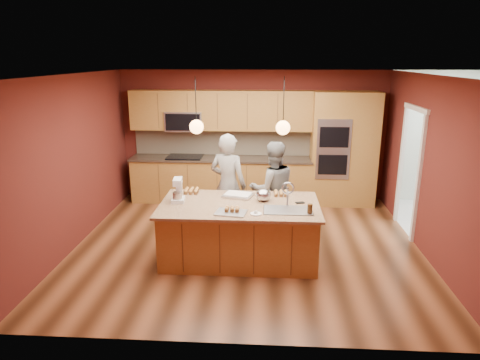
# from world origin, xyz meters

# --- Properties ---
(floor) EXTENTS (5.50, 5.50, 0.00)m
(floor) POSITION_xyz_m (0.00, 0.00, 0.00)
(floor) COLOR #3E2211
(floor) RESTS_ON ground
(ceiling) EXTENTS (5.50, 5.50, 0.00)m
(ceiling) POSITION_xyz_m (0.00, 0.00, 2.70)
(ceiling) COLOR silver
(ceiling) RESTS_ON ground
(wall_back) EXTENTS (5.50, 0.00, 5.50)m
(wall_back) POSITION_xyz_m (0.00, 2.50, 1.35)
(wall_back) COLOR #541B16
(wall_back) RESTS_ON ground
(wall_front) EXTENTS (5.50, 0.00, 5.50)m
(wall_front) POSITION_xyz_m (0.00, -2.50, 1.35)
(wall_front) COLOR #541B16
(wall_front) RESTS_ON ground
(wall_left) EXTENTS (0.00, 5.00, 5.00)m
(wall_left) POSITION_xyz_m (-2.75, 0.00, 1.35)
(wall_left) COLOR #541B16
(wall_left) RESTS_ON ground
(wall_right) EXTENTS (0.00, 5.00, 5.00)m
(wall_right) POSITION_xyz_m (2.75, 0.00, 1.35)
(wall_right) COLOR #541B16
(wall_right) RESTS_ON ground
(cabinet_run) EXTENTS (3.74, 0.64, 2.30)m
(cabinet_run) POSITION_xyz_m (-0.68, 2.25, 0.98)
(cabinet_run) COLOR #9B6727
(cabinet_run) RESTS_ON floor
(oven_column) EXTENTS (1.30, 0.62, 2.30)m
(oven_column) POSITION_xyz_m (1.85, 2.19, 1.15)
(oven_column) COLOR #9B6727
(oven_column) RESTS_ON floor
(doorway_trim) EXTENTS (0.08, 1.11, 2.20)m
(doorway_trim) POSITION_xyz_m (2.73, 0.80, 1.05)
(doorway_trim) COLOR silver
(doorway_trim) RESTS_ON wall_right
(pendant_left) EXTENTS (0.20, 0.20, 0.80)m
(pendant_left) POSITION_xyz_m (-0.70, -0.45, 2.00)
(pendant_left) COLOR black
(pendant_left) RESTS_ON ceiling
(pendant_right) EXTENTS (0.20, 0.20, 0.80)m
(pendant_right) POSITION_xyz_m (0.52, -0.45, 2.00)
(pendant_right) COLOR black
(pendant_right) RESTS_ON ceiling
(island) EXTENTS (2.34, 1.32, 1.24)m
(island) POSITION_xyz_m (-0.08, -0.45, 0.44)
(island) COLOR #9B6727
(island) RESTS_ON floor
(person_left) EXTENTS (0.74, 0.61, 1.75)m
(person_left) POSITION_xyz_m (-0.34, 0.46, 0.88)
(person_left) COLOR black
(person_left) RESTS_ON floor
(person_right) EXTENTS (0.92, 0.79, 1.63)m
(person_right) POSITION_xyz_m (0.41, 0.46, 0.81)
(person_right) COLOR gray
(person_right) RESTS_ON floor
(stand_mixer) EXTENTS (0.21, 0.27, 0.35)m
(stand_mixer) POSITION_xyz_m (-1.02, -0.39, 1.02)
(stand_mixer) COLOR white
(stand_mixer) RESTS_ON island
(sheet_cake) EXTENTS (0.51, 0.43, 0.05)m
(sheet_cake) POSITION_xyz_m (-0.14, -0.10, 0.89)
(sheet_cake) COLOR silver
(sheet_cake) RESTS_ON island
(cooling_rack) EXTENTS (0.46, 0.36, 0.02)m
(cooling_rack) POSITION_xyz_m (-0.19, -0.85, 0.87)
(cooling_rack) COLOR #A6A8AD
(cooling_rack) RESTS_ON island
(mixing_bowl) EXTENTS (0.22, 0.22, 0.19)m
(mixing_bowl) POSITION_xyz_m (0.26, -0.28, 0.95)
(mixing_bowl) COLOR #B7BABE
(mixing_bowl) RESTS_ON island
(plate) EXTENTS (0.16, 0.16, 0.01)m
(plate) POSITION_xyz_m (0.16, -0.87, 0.87)
(plate) COLOR white
(plate) RESTS_ON island
(tumbler) EXTENTS (0.07, 0.07, 0.14)m
(tumbler) POSITION_xyz_m (0.90, -0.80, 0.93)
(tumbler) COLOR #39230F
(tumbler) RESTS_ON island
(phone) EXTENTS (0.14, 0.10, 0.01)m
(phone) POSITION_xyz_m (0.80, -0.36, 0.87)
(phone) COLOR black
(phone) RESTS_ON island
(cupcakes_left) EXTENTS (0.24, 0.24, 0.07)m
(cupcakes_left) POSITION_xyz_m (-0.89, 0.03, 0.90)
(cupcakes_left) COLOR #CC9146
(cupcakes_left) RESTS_ON island
(cupcakes_rack) EXTENTS (0.22, 0.15, 0.07)m
(cupcakes_rack) POSITION_xyz_m (-0.17, -0.81, 0.91)
(cupcakes_rack) COLOR #CC9146
(cupcakes_rack) RESTS_ON island
(cupcakes_right) EXTENTS (0.22, 0.22, 0.07)m
(cupcakes_right) POSITION_xyz_m (0.53, 0.00, 0.90)
(cupcakes_right) COLOR #CC9146
(cupcakes_right) RESTS_ON island
(dryer) EXTENTS (0.82, 0.83, 1.12)m
(dryer) POSITION_xyz_m (4.23, 1.50, 0.56)
(dryer) COLOR white
(dryer) RESTS_ON floor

